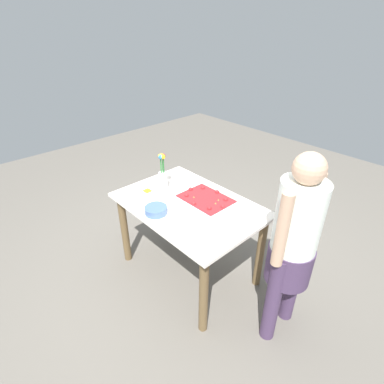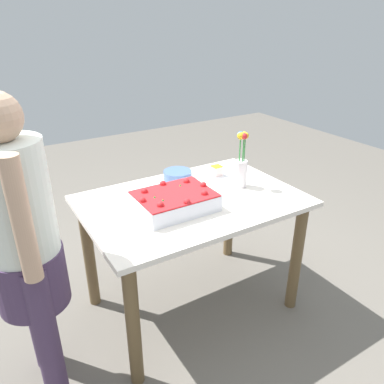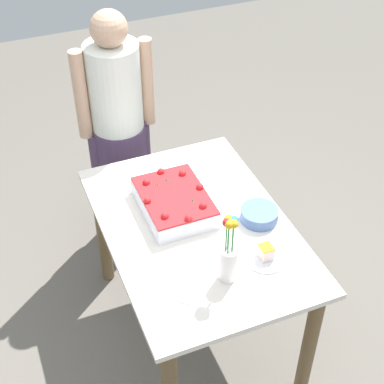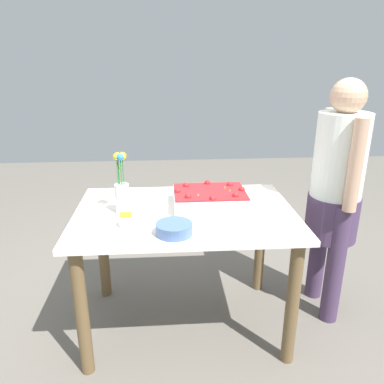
% 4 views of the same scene
% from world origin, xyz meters
% --- Properties ---
extents(ground_plane, '(8.00, 8.00, 0.00)m').
position_xyz_m(ground_plane, '(0.00, 0.00, 0.00)').
color(ground_plane, '#625D55').
extents(dining_table, '(1.24, 0.85, 0.77)m').
position_xyz_m(dining_table, '(0.00, 0.00, 0.64)').
color(dining_table, white).
rests_on(dining_table, ground_plane).
extents(sheet_cake, '(0.42, 0.31, 0.12)m').
position_xyz_m(sheet_cake, '(0.15, 0.06, 0.82)').
color(sheet_cake, white).
rests_on(sheet_cake, dining_table).
extents(serving_plate_with_slice, '(0.19, 0.19, 0.08)m').
position_xyz_m(serving_plate_with_slice, '(-0.31, -0.20, 0.79)').
color(serving_plate_with_slice, white).
rests_on(serving_plate_with_slice, dining_table).
extents(cake_knife, '(0.15, 0.15, 0.00)m').
position_xyz_m(cake_knife, '(-0.38, 0.25, 0.77)').
color(cake_knife, silver).
rests_on(cake_knife, dining_table).
extents(flower_vase, '(0.08, 0.08, 0.35)m').
position_xyz_m(flower_vase, '(-0.35, 0.00, 0.92)').
color(flower_vase, white).
rests_on(flower_vase, dining_table).
extents(fruit_bowl, '(0.18, 0.18, 0.06)m').
position_xyz_m(fruit_bowl, '(-0.07, -0.29, 0.80)').
color(fruit_bowl, '#49679E').
rests_on(fruit_bowl, dining_table).
extents(person_standing, '(0.31, 0.45, 1.49)m').
position_xyz_m(person_standing, '(0.92, 0.11, 0.85)').
color(person_standing, '#463352').
rests_on(person_standing, ground_plane).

